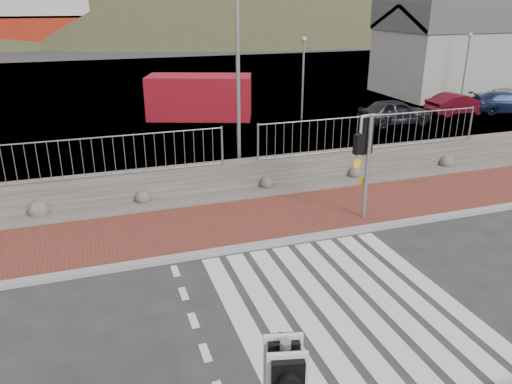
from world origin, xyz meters
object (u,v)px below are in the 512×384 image
object	(u,v)px
car_d	(510,98)
car_c	(507,102)
traffic_signal_far	(368,145)
shipping_container	(200,97)
car_b	(457,104)
car_a	(395,112)
streetlight	(242,53)

from	to	relation	value
car_d	car_c	bearing A→B (deg)	127.11
traffic_signal_far	shipping_container	world-z (taller)	traffic_signal_far
traffic_signal_far	car_d	xyz separation A→B (m)	(15.94, 11.12, -1.62)
car_d	car_b	bearing A→B (deg)	93.67
car_c	car_b	bearing A→B (deg)	97.24
car_a	shipping_container	bearing A→B (deg)	65.10
shipping_container	car_b	world-z (taller)	shipping_container
car_b	car_d	size ratio (longest dim) A/B	0.87
streetlight	car_b	world-z (taller)	streetlight
car_c	car_d	world-z (taller)	same
traffic_signal_far	car_b	xyz separation A→B (m)	(11.92, 10.66, -1.61)
car_b	car_a	bearing A→B (deg)	100.44
car_a	traffic_signal_far	bearing A→B (deg)	144.76
car_b	car_c	bearing A→B (deg)	-101.47
streetlight	shipping_container	size ratio (longest dim) A/B	1.43
car_a	car_b	world-z (taller)	car_a
streetlight	car_a	world-z (taller)	streetlight
streetlight	car_c	bearing A→B (deg)	41.16
streetlight	car_b	bearing A→B (deg)	46.39
car_b	car_c	world-z (taller)	car_b
traffic_signal_far	car_c	world-z (taller)	traffic_signal_far
streetlight	car_d	xyz separation A→B (m)	(18.12, 6.74, -3.70)
car_b	car_c	xyz separation A→B (m)	(2.87, -0.51, -0.01)
traffic_signal_far	streetlight	bearing A→B (deg)	-74.33
streetlight	car_b	xyz separation A→B (m)	(14.09, 6.28, -3.68)
shipping_container	car_d	bearing A→B (deg)	9.74
car_a	car_d	xyz separation A→B (m)	(8.55, 1.41, -0.07)
traffic_signal_far	car_d	distance (m)	19.51
traffic_signal_far	car_b	bearing A→B (deg)	-148.93
car_d	streetlight	bearing A→B (deg)	107.53
car_d	traffic_signal_far	bearing A→B (deg)	122.00
streetlight	traffic_signal_far	bearing A→B (deg)	-41.23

